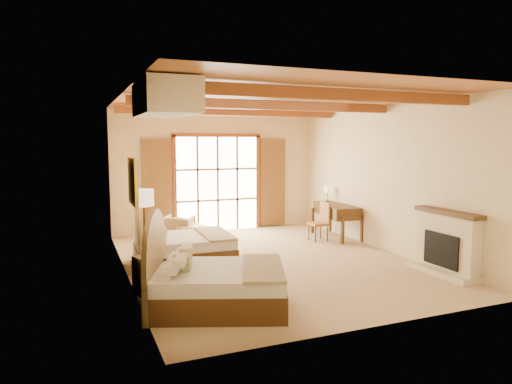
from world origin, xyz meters
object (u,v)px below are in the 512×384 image
nightstand (154,275)px  bed_near (209,283)px  bed_far (177,246)px  armchair (179,228)px  desk (336,220)px

nightstand → bed_near: bearing=-76.2°
bed_far → bed_near: bearing=-89.7°
bed_near → bed_far: bed_near is taller
nightstand → armchair: bearing=52.2°
bed_far → nightstand: 1.73m
nightstand → bed_far: bearing=46.3°
nightstand → desk: bearing=8.3°
bed_near → bed_far: (0.09, 2.51, -0.01)m
desk → nightstand: bearing=-143.2°
nightstand → armchair: armchair is taller
bed_near → armchair: (0.58, 4.57, -0.07)m
bed_near → nightstand: bearing=144.1°
armchair → desk: bearing=-165.3°
bed_near → nightstand: bed_near is taller
armchair → nightstand: bearing=101.8°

